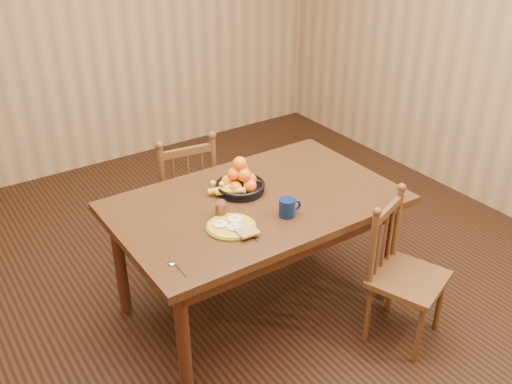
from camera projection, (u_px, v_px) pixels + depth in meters
room at (256, 99)px, 2.94m from camera, size 4.52×5.02×2.72m
dining_table at (256, 213)px, 3.27m from camera, size 1.60×1.00×0.75m
chair_far at (183, 197)px, 3.86m from camera, size 0.47×0.46×0.93m
chair_near at (403, 274)px, 3.17m from camera, size 0.49×0.48×0.85m
breakfast_plate at (232, 226)px, 2.96m from camera, size 0.26×0.29×0.04m
fork at (252, 231)px, 2.93m from camera, size 0.06×0.18×0.00m
spoon at (175, 265)px, 2.67m from camera, size 0.04×0.16×0.01m
coffee_mug at (288, 207)px, 3.05m from camera, size 0.13×0.09×0.10m
juice_glass at (221, 210)px, 3.05m from camera, size 0.06×0.06×0.09m
fruit_bowl at (239, 182)px, 3.28m from camera, size 0.32×0.29×0.22m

